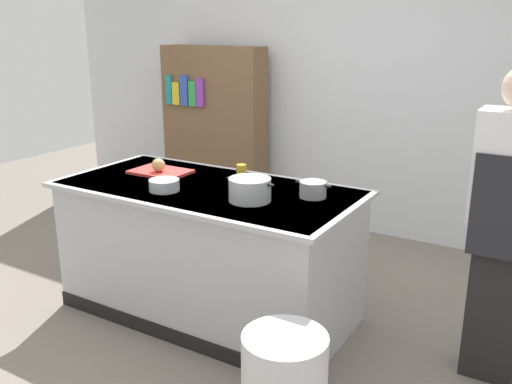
{
  "coord_description": "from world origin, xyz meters",
  "views": [
    {
      "loc": [
        2.06,
        -2.81,
        1.91
      ],
      "look_at": [
        0.25,
        0.2,
        0.85
      ],
      "focal_mm": 39.22,
      "sensor_mm": 36.0,
      "label": 1
    }
  ],
  "objects_px": {
    "sauce_pan": "(313,189)",
    "mixing_bowl": "(164,185)",
    "person_chef": "(507,222)",
    "bookshelf": "(214,131)",
    "onion": "(158,165)",
    "stock_pot": "(250,190)",
    "juice_cup": "(241,172)"
  },
  "relations": [
    {
      "from": "juice_cup",
      "to": "person_chef",
      "type": "bearing_deg",
      "value": -1.45
    },
    {
      "from": "onion",
      "to": "person_chef",
      "type": "height_order",
      "value": "person_chef"
    },
    {
      "from": "mixing_bowl",
      "to": "bookshelf",
      "type": "bearing_deg",
      "value": 117.18
    },
    {
      "from": "onion",
      "to": "sauce_pan",
      "type": "distance_m",
      "value": 1.15
    },
    {
      "from": "sauce_pan",
      "to": "stock_pot",
      "type": "bearing_deg",
      "value": -138.07
    },
    {
      "from": "mixing_bowl",
      "to": "person_chef",
      "type": "height_order",
      "value": "person_chef"
    },
    {
      "from": "person_chef",
      "to": "bookshelf",
      "type": "bearing_deg",
      "value": 81.12
    },
    {
      "from": "onion",
      "to": "bookshelf",
      "type": "relative_size",
      "value": 0.05
    },
    {
      "from": "mixing_bowl",
      "to": "juice_cup",
      "type": "bearing_deg",
      "value": 61.03
    },
    {
      "from": "juice_cup",
      "to": "person_chef",
      "type": "height_order",
      "value": "person_chef"
    },
    {
      "from": "onion",
      "to": "sauce_pan",
      "type": "xyz_separation_m",
      "value": [
        1.15,
        0.07,
        -0.02
      ]
    },
    {
      "from": "bookshelf",
      "to": "mixing_bowl",
      "type": "bearing_deg",
      "value": -62.82
    },
    {
      "from": "juice_cup",
      "to": "bookshelf",
      "type": "distance_m",
      "value": 2.01
    },
    {
      "from": "person_chef",
      "to": "sauce_pan",
      "type": "bearing_deg",
      "value": 113.38
    },
    {
      "from": "onion",
      "to": "stock_pot",
      "type": "bearing_deg",
      "value": -12.29
    },
    {
      "from": "mixing_bowl",
      "to": "person_chef",
      "type": "bearing_deg",
      "value": 12.81
    },
    {
      "from": "onion",
      "to": "person_chef",
      "type": "xyz_separation_m",
      "value": [
        2.23,
        0.16,
        -0.05
      ]
    },
    {
      "from": "sauce_pan",
      "to": "bookshelf",
      "type": "relative_size",
      "value": 0.14
    },
    {
      "from": "bookshelf",
      "to": "stock_pot",
      "type": "bearing_deg",
      "value": -50.0
    },
    {
      "from": "sauce_pan",
      "to": "mixing_bowl",
      "type": "height_order",
      "value": "sauce_pan"
    },
    {
      "from": "sauce_pan",
      "to": "juice_cup",
      "type": "xyz_separation_m",
      "value": [
        -0.59,
        0.13,
        0.0
      ]
    },
    {
      "from": "mixing_bowl",
      "to": "bookshelf",
      "type": "distance_m",
      "value": 2.26
    },
    {
      "from": "person_chef",
      "to": "onion",
      "type": "bearing_deg",
      "value": 112.91
    },
    {
      "from": "onion",
      "to": "juice_cup",
      "type": "relative_size",
      "value": 0.93
    },
    {
      "from": "person_chef",
      "to": "juice_cup",
      "type": "bearing_deg",
      "value": 107.48
    },
    {
      "from": "person_chef",
      "to": "bookshelf",
      "type": "xyz_separation_m",
      "value": [
        -2.98,
        1.57,
        -0.06
      ]
    },
    {
      "from": "bookshelf",
      "to": "person_chef",
      "type": "bearing_deg",
      "value": -27.81
    },
    {
      "from": "stock_pot",
      "to": "sauce_pan",
      "type": "bearing_deg",
      "value": 41.93
    },
    {
      "from": "onion",
      "to": "juice_cup",
      "type": "bearing_deg",
      "value": 19.5
    },
    {
      "from": "sauce_pan",
      "to": "bookshelf",
      "type": "distance_m",
      "value": 2.52
    },
    {
      "from": "sauce_pan",
      "to": "person_chef",
      "type": "height_order",
      "value": "person_chef"
    },
    {
      "from": "sauce_pan",
      "to": "person_chef",
      "type": "relative_size",
      "value": 0.13
    }
  ]
}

